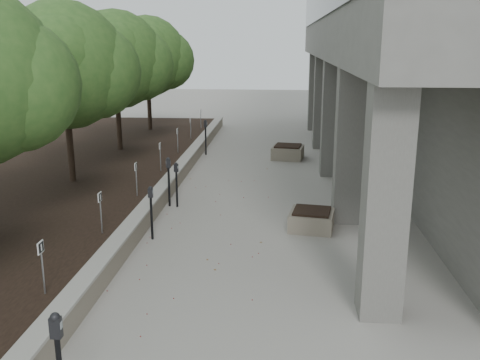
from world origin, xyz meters
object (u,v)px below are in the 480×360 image
(parking_meter_4, at_px, (169,182))
(planter_back, at_px, (288,152))
(parking_meter_3, at_px, (177,185))
(crabapple_tree_3, at_px, (66,93))
(crabapple_tree_4, at_px, (116,81))
(parking_meter_2, at_px, (151,213))
(parking_meter_5, at_px, (206,137))
(planter_front, at_px, (312,219))
(crabapple_tree_5, at_px, (148,73))

(parking_meter_4, height_order, planter_back, parking_meter_4)
(parking_meter_4, bearing_deg, parking_meter_3, -31.90)
(crabapple_tree_3, relative_size, crabapple_tree_4, 1.00)
(parking_meter_3, bearing_deg, parking_meter_2, -74.52)
(crabapple_tree_4, xyz_separation_m, parking_meter_2, (3.42, -8.77, -2.46))
(parking_meter_3, height_order, parking_meter_5, parking_meter_5)
(crabapple_tree_3, relative_size, planter_back, 4.54)
(parking_meter_5, relative_size, planter_front, 1.37)
(parking_meter_4, xyz_separation_m, planter_back, (3.45, 6.70, -0.44))
(parking_meter_2, bearing_deg, crabapple_tree_3, 132.27)
(planter_back, bearing_deg, crabapple_tree_5, 146.75)
(crabapple_tree_5, xyz_separation_m, parking_meter_2, (3.42, -13.77, -2.46))
(crabapple_tree_4, height_order, parking_meter_5, crabapple_tree_4)
(parking_meter_4, height_order, planter_front, parking_meter_4)
(crabapple_tree_5, relative_size, parking_meter_3, 4.16)
(parking_meter_2, height_order, parking_meter_3, parking_meter_2)
(crabapple_tree_3, bearing_deg, parking_meter_2, -47.81)
(parking_meter_4, height_order, parking_meter_5, parking_meter_5)
(crabapple_tree_3, bearing_deg, parking_meter_4, -18.78)
(parking_meter_3, bearing_deg, planter_front, -5.01)
(parking_meter_5, bearing_deg, crabapple_tree_4, -151.36)
(crabapple_tree_5, relative_size, parking_meter_2, 4.11)
(crabapple_tree_4, bearing_deg, parking_meter_4, -61.78)
(crabapple_tree_5, distance_m, parking_meter_5, 5.67)
(crabapple_tree_3, xyz_separation_m, parking_meter_5, (3.32, 6.07, -2.38))
(crabapple_tree_3, distance_m, parking_meter_4, 4.22)
(crabapple_tree_5, height_order, parking_meter_3, crabapple_tree_5)
(parking_meter_2, height_order, planter_back, parking_meter_2)
(parking_meter_3, xyz_separation_m, parking_meter_5, (-0.19, 7.23, 0.08))
(crabapple_tree_5, bearing_deg, parking_meter_3, -72.53)
(crabapple_tree_5, height_order, planter_back, crabapple_tree_5)
(crabapple_tree_5, bearing_deg, crabapple_tree_4, -90.00)
(parking_meter_2, distance_m, parking_meter_5, 9.84)
(planter_front, height_order, planter_back, planter_back)
(crabapple_tree_3, relative_size, planter_front, 5.05)
(crabapple_tree_5, height_order, planter_front, crabapple_tree_5)
(crabapple_tree_4, distance_m, planter_back, 7.33)
(parking_meter_5, bearing_deg, planter_back, 2.84)
(crabapple_tree_4, relative_size, planter_back, 4.54)
(parking_meter_2, bearing_deg, parking_meter_5, 90.64)
(crabapple_tree_5, height_order, parking_meter_5, crabapple_tree_5)
(crabapple_tree_3, height_order, planter_back, crabapple_tree_3)
(parking_meter_2, bearing_deg, planter_back, 70.58)
(crabapple_tree_5, xyz_separation_m, parking_meter_4, (3.28, -11.12, -2.40))
(parking_meter_2, relative_size, planter_back, 1.10)
(parking_meter_2, relative_size, planter_front, 1.23)
(parking_meter_5, height_order, planter_back, parking_meter_5)
(crabapple_tree_4, relative_size, parking_meter_3, 4.16)
(parking_meter_5, distance_m, planter_back, 3.47)
(parking_meter_2, bearing_deg, parking_meter_3, 87.95)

